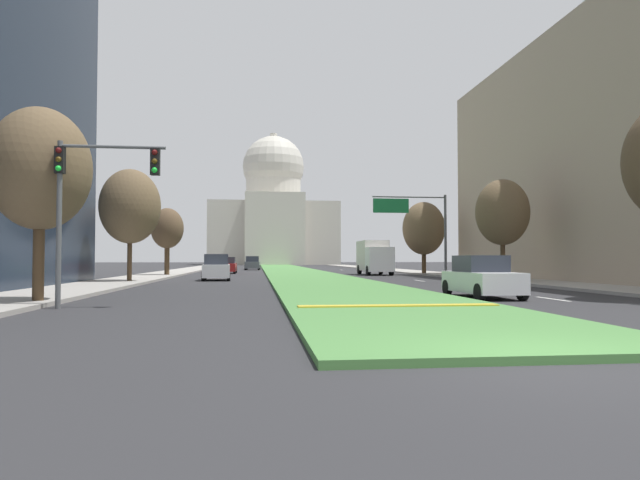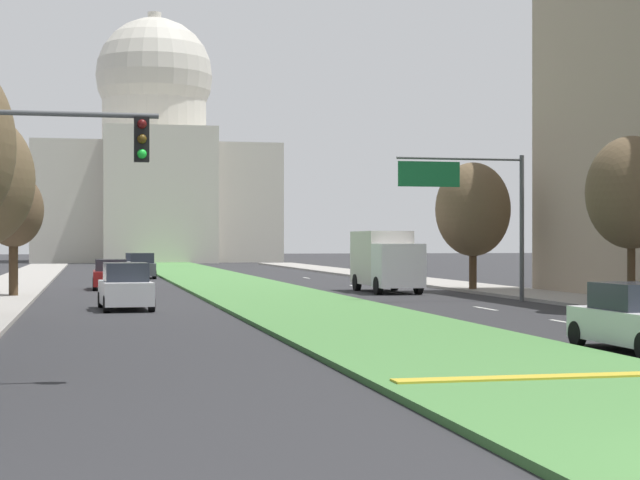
{
  "view_description": "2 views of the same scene",
  "coord_description": "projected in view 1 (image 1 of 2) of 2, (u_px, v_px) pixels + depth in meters",
  "views": [
    {
      "loc": [
        -4.18,
        -7.62,
        1.55
      ],
      "look_at": [
        3.0,
        54.69,
        3.63
      ],
      "focal_mm": 31.04,
      "sensor_mm": 36.0,
      "label": 1
    },
    {
      "loc": [
        -8.32,
        -9.89,
        2.69
      ],
      "look_at": [
        2.99,
        41.88,
        2.73
      ],
      "focal_mm": 59.18,
      "sensor_mm": 36.0,
      "label": 2
    }
  ],
  "objects": [
    {
      "name": "street_tree_left_mid",
      "position": [
        130.0,
        207.0,
        34.5
      ],
      "size": [
        3.73,
        3.73,
        7.13
      ],
      "color": "#4C3823",
      "rests_on": "ground_plane"
    },
    {
      "name": "street_tree_left_far",
      "position": [
        167.0,
        229.0,
        47.48
      ],
      "size": [
        2.78,
        2.78,
        5.87
      ],
      "color": "#4C3823",
      "rests_on": "ground_plane"
    },
    {
      "name": "median_curb_nose",
      "position": [
        399.0,
        306.0,
        16.26
      ],
      "size": [
        5.98,
        0.5,
        0.04
      ],
      "primitive_type": "cube",
      "color": "gold",
      "rests_on": "grass_median"
    },
    {
      "name": "lane_dashes_right",
      "position": [
        393.0,
        277.0,
        45.59
      ],
      "size": [
        0.16,
        55.13,
        0.01
      ],
      "color": "silver",
      "rests_on": "ground_plane"
    },
    {
      "name": "traffic_light_near_left",
      "position": [
        88.0,
        186.0,
        17.2
      ],
      "size": [
        3.34,
        0.35,
        5.2
      ],
      "color": "#515456",
      "rests_on": "ground_plane"
    },
    {
      "name": "sedan_distant",
      "position": [
        227.0,
        266.0,
        56.5
      ],
      "size": [
        1.97,
        4.6,
        1.68
      ],
      "color": "maroon",
      "rests_on": "ground_plane"
    },
    {
      "name": "ground_plane",
      "position": [
        288.0,
        270.0,
        73.04
      ],
      "size": [
        288.24,
        288.24,
        0.0
      ],
      "primitive_type": "plane",
      "color": "#2B2B2D"
    },
    {
      "name": "street_tree_left_near",
      "position": [
        40.0,
        169.0,
        18.47
      ],
      "size": [
        3.29,
        3.29,
        6.61
      ],
      "color": "#4C3823",
      "rests_on": "ground_plane"
    },
    {
      "name": "box_truck_delivery",
      "position": [
        374.0,
        257.0,
        51.74
      ],
      "size": [
        2.4,
        6.4,
        3.2
      ],
      "color": "silver",
      "rests_on": "ground_plane"
    },
    {
      "name": "sedan_midblock",
      "position": [
        216.0,
        268.0,
        38.83
      ],
      "size": [
        2.1,
        4.19,
        1.84
      ],
      "color": "silver",
      "rests_on": "ground_plane"
    },
    {
      "name": "sedan_far_horizon",
      "position": [
        253.0,
        264.0,
        73.54
      ],
      "size": [
        2.09,
        4.38,
        1.82
      ],
      "color": "#4C5156",
      "rests_on": "ground_plane"
    },
    {
      "name": "sedan_very_far",
      "position": [
        253.0,
        263.0,
        85.29
      ],
      "size": [
        1.84,
        4.16,
        1.69
      ],
      "color": "#BCBCC1",
      "rests_on": "ground_plane"
    },
    {
      "name": "sedan_lead_stopped",
      "position": [
        482.0,
        278.0,
        21.78
      ],
      "size": [
        1.9,
        4.23,
        1.66
      ],
      "color": "silver",
      "rests_on": "ground_plane"
    },
    {
      "name": "grass_median",
      "position": [
        291.0,
        271.0,
        66.54
      ],
      "size": [
        6.64,
        117.91,
        0.14
      ],
      "primitive_type": "cube",
      "color": "#4C8442",
      "rests_on": "ground_plane"
    },
    {
      "name": "sidewalk_left",
      "position": [
        175.0,
        272.0,
        58.57
      ],
      "size": [
        4.0,
        117.91,
        0.15
      ],
      "primitive_type": "cube",
      "color": "#9E9991",
      "rests_on": "ground_plane"
    },
    {
      "name": "street_tree_right_far",
      "position": [
        424.0,
        229.0,
        51.72
      ],
      "size": [
        3.96,
        3.96,
        6.83
      ],
      "color": "#4C3823",
      "rests_on": "ground_plane"
    },
    {
      "name": "capitol_building",
      "position": [
        273.0,
        215.0,
        137.77
      ],
      "size": [
        30.93,
        25.44,
        32.96
      ],
      "color": "beige",
      "rests_on": "ground_plane"
    },
    {
      "name": "street_tree_right_mid",
      "position": [
        502.0,
        212.0,
        35.39
      ],
      "size": [
        3.39,
        3.39,
        6.62
      ],
      "color": "#4C3823",
      "rests_on": "ground_plane"
    },
    {
      "name": "sidewalk_right",
      "position": [
        409.0,
        272.0,
        61.49
      ],
      "size": [
        4.0,
        117.91,
        0.15
      ],
      "primitive_type": "cube",
      "color": "#9E9991",
      "rests_on": "ground_plane"
    },
    {
      "name": "overhead_guide_sign",
      "position": [
        418.0,
        218.0,
        42.78
      ],
      "size": [
        5.89,
        0.2,
        6.5
      ],
      "color": "#515456",
      "rests_on": "ground_plane"
    }
  ]
}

